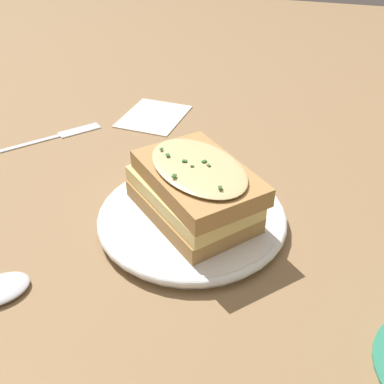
{
  "coord_description": "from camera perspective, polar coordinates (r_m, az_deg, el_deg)",
  "views": [
    {
      "loc": [
        -0.42,
        -0.1,
        0.35
      ],
      "look_at": [
        -0.01,
        0.02,
        0.05
      ],
      "focal_mm": 42.0,
      "sensor_mm": 36.0,
      "label": 1
    }
  ],
  "objects": [
    {
      "name": "ground_plane",
      "position": [
        0.55,
        2.3,
        -3.6
      ],
      "size": [
        2.4,
        2.4,
        0.0
      ],
      "primitive_type": "plane",
      "color": "olive"
    },
    {
      "name": "sandwich",
      "position": [
        0.52,
        0.3,
        0.32
      ],
      "size": [
        0.17,
        0.18,
        0.07
      ],
      "rotation": [
        0.0,
        0.0,
        4.01
      ],
      "color": "#B2844C",
      "rests_on": "dinner_plate"
    },
    {
      "name": "fork",
      "position": [
        0.76,
        -16.45,
        6.96
      ],
      "size": [
        0.15,
        0.13,
        0.0
      ],
      "rotation": [
        0.0,
        0.0,
        4.0
      ],
      "color": "silver",
      "rests_on": "ground_plane"
    },
    {
      "name": "dinner_plate",
      "position": [
        0.54,
        0.0,
        -3.24
      ],
      "size": [
        0.23,
        0.23,
        0.02
      ],
      "color": "white",
      "rests_on": "ground_plane"
    },
    {
      "name": "napkin",
      "position": [
        0.8,
        -4.88,
        9.62
      ],
      "size": [
        0.13,
        0.11,
        0.0
      ],
      "primitive_type": "cube",
      "rotation": [
        0.0,
        0.0,
        -0.07
      ],
      "color": "silver",
      "rests_on": "ground_plane"
    }
  ]
}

